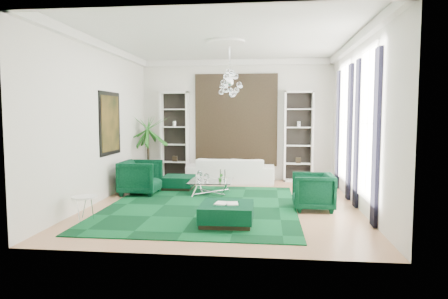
# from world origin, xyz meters

# --- Properties ---
(floor) EXTENTS (6.00, 7.00, 0.02)m
(floor) POSITION_xyz_m (0.00, 0.00, -0.01)
(floor) COLOR tan
(floor) RESTS_ON ground
(ceiling) EXTENTS (6.00, 7.00, 0.02)m
(ceiling) POSITION_xyz_m (0.00, 0.00, 3.81)
(ceiling) COLOR white
(ceiling) RESTS_ON ground
(wall_back) EXTENTS (6.00, 0.02, 3.80)m
(wall_back) POSITION_xyz_m (0.00, 3.51, 1.90)
(wall_back) COLOR silver
(wall_back) RESTS_ON ground
(wall_front) EXTENTS (6.00, 0.02, 3.80)m
(wall_front) POSITION_xyz_m (0.00, -3.51, 1.90)
(wall_front) COLOR silver
(wall_front) RESTS_ON ground
(wall_left) EXTENTS (0.02, 7.00, 3.80)m
(wall_left) POSITION_xyz_m (-3.01, 0.00, 1.90)
(wall_left) COLOR silver
(wall_left) RESTS_ON ground
(wall_right) EXTENTS (0.02, 7.00, 3.80)m
(wall_right) POSITION_xyz_m (3.01, 0.00, 1.90)
(wall_right) COLOR silver
(wall_right) RESTS_ON ground
(crown_molding) EXTENTS (6.00, 7.00, 0.18)m
(crown_molding) POSITION_xyz_m (0.00, 0.00, 3.70)
(crown_molding) COLOR white
(crown_molding) RESTS_ON ceiling
(ceiling_medallion) EXTENTS (0.90, 0.90, 0.05)m
(ceiling_medallion) POSITION_xyz_m (0.00, 0.30, 3.77)
(ceiling_medallion) COLOR white
(ceiling_medallion) RESTS_ON ceiling
(tapestry) EXTENTS (2.50, 0.06, 2.80)m
(tapestry) POSITION_xyz_m (0.00, 3.46, 1.90)
(tapestry) COLOR black
(tapestry) RESTS_ON wall_back
(shelving_left) EXTENTS (0.90, 0.38, 2.80)m
(shelving_left) POSITION_xyz_m (-1.95, 3.31, 1.40)
(shelving_left) COLOR white
(shelving_left) RESTS_ON floor
(shelving_right) EXTENTS (0.90, 0.38, 2.80)m
(shelving_right) POSITION_xyz_m (1.95, 3.31, 1.40)
(shelving_right) COLOR white
(shelving_right) RESTS_ON floor
(painting) EXTENTS (0.04, 1.30, 1.60)m
(painting) POSITION_xyz_m (-2.97, 0.60, 1.85)
(painting) COLOR black
(painting) RESTS_ON wall_left
(window_near) EXTENTS (0.03, 1.10, 2.90)m
(window_near) POSITION_xyz_m (2.99, -0.90, 1.90)
(window_near) COLOR white
(window_near) RESTS_ON wall_right
(curtain_near_a) EXTENTS (0.07, 0.30, 3.25)m
(curtain_near_a) POSITION_xyz_m (2.96, -1.68, 1.65)
(curtain_near_a) COLOR black
(curtain_near_a) RESTS_ON floor
(curtain_near_b) EXTENTS (0.07, 0.30, 3.25)m
(curtain_near_b) POSITION_xyz_m (2.96, -0.12, 1.65)
(curtain_near_b) COLOR black
(curtain_near_b) RESTS_ON floor
(window_far) EXTENTS (0.03, 1.10, 2.90)m
(window_far) POSITION_xyz_m (2.99, 1.50, 1.90)
(window_far) COLOR white
(window_far) RESTS_ON wall_right
(curtain_far_a) EXTENTS (0.07, 0.30, 3.25)m
(curtain_far_a) POSITION_xyz_m (2.96, 0.72, 1.65)
(curtain_far_a) COLOR black
(curtain_far_a) RESTS_ON floor
(curtain_far_b) EXTENTS (0.07, 0.30, 3.25)m
(curtain_far_b) POSITION_xyz_m (2.96, 2.28, 1.65)
(curtain_far_b) COLOR black
(curtain_far_b) RESTS_ON floor
(rug) EXTENTS (4.20, 5.00, 0.02)m
(rug) POSITION_xyz_m (-0.47, -0.40, 0.01)
(rug) COLOR black
(rug) RESTS_ON floor
(sofa) EXTENTS (2.62, 1.02, 0.77)m
(sofa) POSITION_xyz_m (-0.11, 2.82, 0.38)
(sofa) COLOR white
(sofa) RESTS_ON floor
(armchair_left) EXTENTS (0.98, 0.95, 0.89)m
(armchair_left) POSITION_xyz_m (-2.28, 0.83, 0.45)
(armchair_left) COLOR black
(armchair_left) RESTS_ON floor
(armchair_right) EXTENTS (0.88, 0.86, 0.80)m
(armchair_right) POSITION_xyz_m (1.99, -0.42, 0.40)
(armchair_right) COLOR black
(armchair_right) RESTS_ON floor
(coffee_table) EXTENTS (1.09, 1.09, 0.37)m
(coffee_table) POSITION_xyz_m (-0.45, 0.97, 0.19)
(coffee_table) COLOR white
(coffee_table) RESTS_ON floor
(ottoman_side) EXTENTS (0.83, 0.83, 0.37)m
(ottoman_side) POSITION_xyz_m (-1.46, 1.63, 0.19)
(ottoman_side) COLOR black
(ottoman_side) RESTS_ON floor
(ottoman_front) EXTENTS (0.98, 0.98, 0.39)m
(ottoman_front) POSITION_xyz_m (0.24, -1.79, 0.20)
(ottoman_front) COLOR black
(ottoman_front) RESTS_ON floor
(book) EXTENTS (0.44, 0.29, 0.03)m
(book) POSITION_xyz_m (0.24, -1.79, 0.41)
(book) COLOR white
(book) RESTS_ON ottoman_front
(side_table) EXTENTS (0.49, 0.49, 0.47)m
(side_table) POSITION_xyz_m (-2.55, -1.83, 0.24)
(side_table) COLOR white
(side_table) RESTS_ON floor
(palm) EXTENTS (1.66, 1.66, 2.65)m
(palm) POSITION_xyz_m (-2.65, 2.73, 1.33)
(palm) COLOR #23691F
(palm) RESTS_ON floor
(chandelier) EXTENTS (0.78, 0.78, 0.70)m
(chandelier) POSITION_xyz_m (0.07, 0.55, 2.85)
(chandelier) COLOR white
(chandelier) RESTS_ON ceiling
(table_plant) EXTENTS (0.12, 0.10, 0.22)m
(table_plant) POSITION_xyz_m (-0.17, 0.74, 0.48)
(table_plant) COLOR #23691F
(table_plant) RESTS_ON coffee_table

